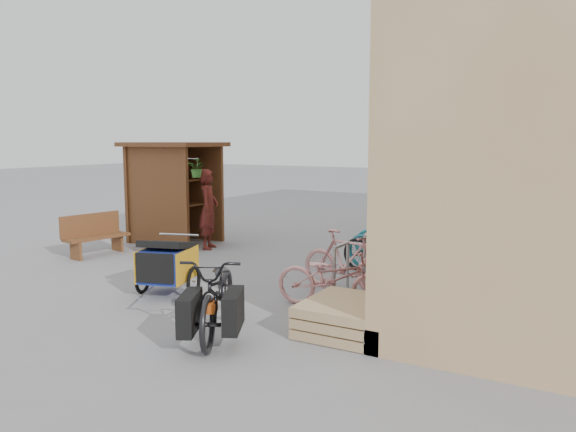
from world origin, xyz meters
The scene contains 17 objects.
ground centered at (0.00, 0.00, 0.00)m, with size 80.00×80.00×0.00m, color gray.
kiosk centered at (-3.28, 2.47, 1.55)m, with size 2.49×1.65×2.40m.
bike_rack centered at (2.30, 2.40, 0.52)m, with size 0.05×5.35×0.86m.
pallet_stack centered at (3.00, -1.40, 0.21)m, with size 1.00×1.20×0.40m.
bench centered at (-3.67, 0.45, 0.45)m, with size 0.63×1.45×0.89m.
shopping_carts centered at (3.00, 6.93, 0.59)m, with size 0.56×1.90×1.01m.
child_trailer centered at (-0.21, -1.14, 0.52)m, with size 1.04×1.62×0.94m.
cargo_bike centered at (1.64, -2.27, 0.53)m, with size 1.54×2.12×1.06m.
person_kiosk centered at (-1.98, 2.23, 0.90)m, with size 0.66×0.43×1.81m, color maroon.
bike_0 centered at (2.42, -0.54, 0.46)m, with size 0.61×1.74×0.91m, color tan.
bike_1 centered at (2.20, 0.44, 0.50)m, with size 0.47×1.67×1.00m, color tan.
bike_2 centered at (2.39, 1.80, 0.48)m, with size 0.64×1.84×0.97m, color black.
bike_3 centered at (2.31, 2.04, 0.51)m, with size 0.48×1.71×1.03m, color #1D6677.
bike_4 centered at (2.26, 2.99, 0.50)m, with size 0.66×1.91×1.00m, color #1D6677.
bike_5 centered at (2.37, 3.22, 0.45)m, with size 0.42×1.49×0.90m, color silver.
bike_6 centered at (2.25, 3.94, 0.50)m, with size 0.67×1.91×1.00m, color #1D6677.
bike_7 centered at (2.12, 4.56, 0.54)m, with size 0.51×1.80×1.08m, color #B5B6B2.
Camera 1 is at (5.79, -7.79, 2.44)m, focal length 35.00 mm.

